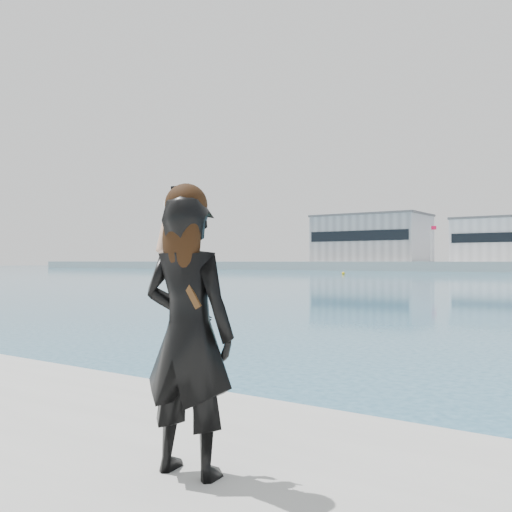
{
  "coord_description": "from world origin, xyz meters",
  "views": [
    {
      "loc": [
        2.08,
        -3.33,
        2.05
      ],
      "look_at": [
        -0.17,
        -0.1,
        2.09
      ],
      "focal_mm": 40.0,
      "sensor_mm": 36.0,
      "label": 1
    }
  ],
  "objects": [
    {
      "name": "flagpole_left",
      "position": [
        -37.91,
        121.0,
        6.54
      ],
      "size": [
        1.28,
        0.16,
        8.0
      ],
      "color": "silver",
      "rests_on": "far_quay"
    },
    {
      "name": "buoy_far",
      "position": [
        -37.72,
        77.42,
        0.0
      ],
      "size": [
        0.5,
        0.5,
        0.5
      ],
      "primitive_type": "sphere",
      "color": "yellow",
      "rests_on": "ground"
    },
    {
      "name": "warehouse_grey_left",
      "position": [
        -55.0,
        127.98,
        7.76
      ],
      "size": [
        26.52,
        16.36,
        11.5
      ],
      "color": "gray",
      "rests_on": "far_quay"
    },
    {
      "name": "woman",
      "position": [
        -0.17,
        -0.81,
        1.67
      ],
      "size": [
        0.65,
        0.47,
        1.73
      ],
      "rotation": [
        0.0,
        0.0,
        3.28
      ],
      "color": "black",
      "rests_on": "near_quay"
    }
  ]
}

